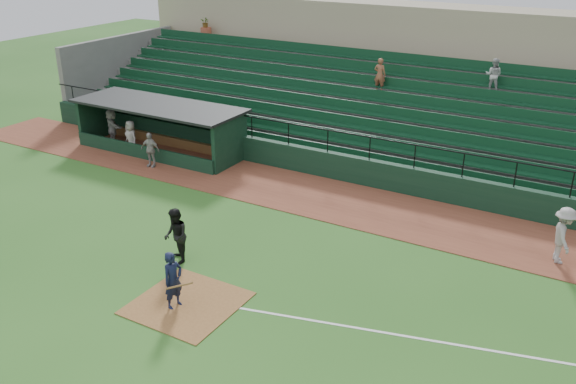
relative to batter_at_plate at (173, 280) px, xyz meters
The scene contains 12 objects.
ground 1.60m from the batter_at_plate, 80.96° to the left, with size 90.00×90.00×0.00m, color #2A5C1D.
warning_track 9.35m from the batter_at_plate, 88.72° to the left, with size 40.00×4.00×0.03m, color brown.
home_plate_dirt 0.96m from the batter_at_plate, 55.46° to the left, with size 3.00×3.00×0.03m, color brown.
foul_line 8.63m from the batter_at_plate, 16.95° to the left, with size 18.00×0.09×0.01m, color white.
stadium_structure 17.82m from the batter_at_plate, 89.34° to the left, with size 38.00×13.08×6.40m.
dugout 14.46m from the batter_at_plate, 131.31° to the left, with size 8.90×3.20×2.42m.
batter_at_plate is the anchor object (origin of this frame).
umpire 2.70m from the batter_at_plate, 128.01° to the left, with size 0.93×0.73×1.92m, color black.
runner 12.71m from the batter_at_plate, 42.12° to the left, with size 1.27×0.73×1.96m, color #9E9894.
dugout_player_a 11.97m from the batter_at_plate, 135.02° to the left, with size 0.97×0.40×1.65m, color #9F9995.
dugout_player_b 13.94m from the batter_at_plate, 138.28° to the left, with size 0.84×0.54×1.71m, color gray.
dugout_player_c 16.05m from the batter_at_plate, 141.07° to the left, with size 1.67×0.53×1.80m, color #A6A19C.
Camera 1 is at (10.44, -12.95, 10.36)m, focal length 38.39 mm.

